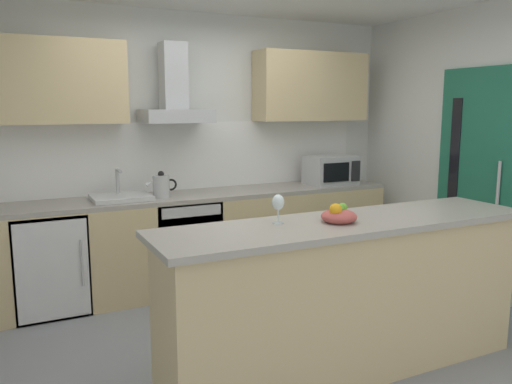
% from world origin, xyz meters
% --- Properties ---
extents(ground, '(5.34, 4.43, 0.02)m').
position_xyz_m(ground, '(0.00, 0.00, -0.01)').
color(ground, gray).
extents(wall_back, '(5.34, 0.12, 2.60)m').
position_xyz_m(wall_back, '(0.00, 1.77, 1.30)').
color(wall_back, silver).
rests_on(wall_back, ground).
extents(wall_right, '(0.12, 4.43, 2.60)m').
position_xyz_m(wall_right, '(2.23, 0.00, 1.30)').
color(wall_right, silver).
rests_on(wall_right, ground).
extents(backsplash_tile, '(3.69, 0.02, 0.66)m').
position_xyz_m(backsplash_tile, '(0.00, 1.70, 1.23)').
color(backsplash_tile, white).
extents(counter_back, '(3.82, 0.60, 0.90)m').
position_xyz_m(counter_back, '(0.00, 1.39, 0.45)').
color(counter_back, '#D1B784').
rests_on(counter_back, ground).
extents(counter_island, '(2.53, 0.64, 1.01)m').
position_xyz_m(counter_island, '(0.24, -0.57, 0.51)').
color(counter_island, '#D1B784').
rests_on(counter_island, ground).
extents(upper_cabinets, '(3.77, 0.32, 0.70)m').
position_xyz_m(upper_cabinets, '(-0.00, 1.54, 1.91)').
color(upper_cabinets, '#D1B784').
extents(side_door, '(0.08, 0.85, 2.05)m').
position_xyz_m(side_door, '(2.16, 0.14, 1.03)').
color(side_door, '#1E664C').
rests_on(side_door, ground).
extents(oven, '(0.60, 0.62, 0.80)m').
position_xyz_m(oven, '(-0.22, 1.37, 0.46)').
color(oven, slate).
rests_on(oven, ground).
extents(refrigerator, '(0.58, 0.60, 0.85)m').
position_xyz_m(refrigerator, '(-1.38, 1.36, 0.43)').
color(refrigerator, white).
rests_on(refrigerator, ground).
extents(microwave, '(0.50, 0.38, 0.30)m').
position_xyz_m(microwave, '(1.41, 1.34, 1.05)').
color(microwave, '#B7BABC').
rests_on(microwave, counter_back).
extents(sink, '(0.50, 0.40, 0.26)m').
position_xyz_m(sink, '(-0.77, 1.38, 0.93)').
color(sink, silver).
rests_on(sink, counter_back).
extents(kettle, '(0.29, 0.15, 0.24)m').
position_xyz_m(kettle, '(-0.42, 1.33, 1.01)').
color(kettle, '#B7BABC').
rests_on(kettle, counter_back).
extents(range_hood, '(0.62, 0.45, 0.72)m').
position_xyz_m(range_hood, '(-0.22, 1.50, 1.79)').
color(range_hood, '#B7BABC').
extents(wine_glass, '(0.08, 0.08, 0.18)m').
position_xyz_m(wine_glass, '(-0.21, -0.45, 1.13)').
color(wine_glass, silver).
rests_on(wine_glass, counter_island).
extents(fruit_bowl, '(0.22, 0.22, 0.13)m').
position_xyz_m(fruit_bowl, '(0.14, -0.59, 1.05)').
color(fruit_bowl, '#B24C47').
rests_on(fruit_bowl, counter_island).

